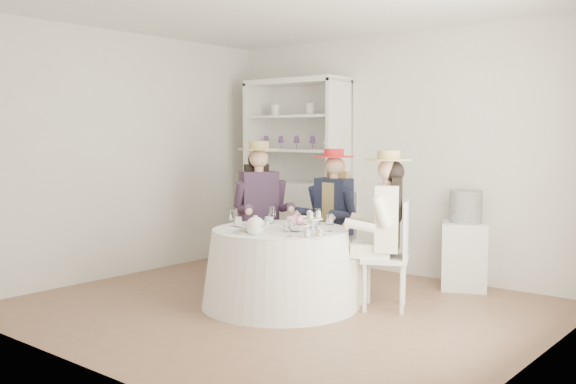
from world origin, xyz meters
The scene contains 23 objects.
ground centered at (0.00, 0.00, 0.00)m, with size 4.50×4.50×0.00m, color brown.
ceiling centered at (0.00, 0.00, 2.70)m, with size 4.50×4.50×0.00m, color white.
wall_back centered at (0.00, 2.00, 1.35)m, with size 4.50×4.50×0.00m, color silver.
wall_front centered at (0.00, -2.00, 1.35)m, with size 4.50×4.50×0.00m, color silver.
wall_left centered at (-2.25, 0.00, 1.35)m, with size 4.50×4.50×0.00m, color silver.
wall_right centered at (2.25, 0.00, 1.35)m, with size 4.50×4.50×0.00m, color silver.
tea_table centered at (-0.06, 0.05, 0.35)m, with size 1.44×1.44×0.71m.
hutch centered at (-1.23, 1.77, 0.80)m, with size 1.53×1.03×2.25m.
side_table centered at (0.97, 1.75, 0.34)m, with size 0.44×0.44×0.68m, color silver.
hatbox centered at (0.97, 1.75, 0.85)m, with size 0.33×0.33×0.33m, color black.
guest_left centered at (-0.82, 0.62, 0.85)m, with size 0.64×0.59×1.50m.
guest_mid centered at (-0.15, 1.00, 0.81)m, with size 0.51×0.54×1.43m.
guest_right centered at (0.74, 0.56, 0.81)m, with size 0.61×0.55×1.43m.
spare_chair centered at (-0.95, 0.93, 0.53)m, with size 0.42×0.42×0.99m.
teacup_a centered at (-0.31, 0.19, 0.75)m, with size 0.09×0.09×0.07m, color white.
teacup_b centered at (-0.05, 0.32, 0.75)m, with size 0.08×0.08×0.07m, color white.
teacup_c centered at (0.17, 0.26, 0.75)m, with size 0.09×0.09×0.07m, color white.
flower_bowl centered at (0.17, 0.04, 0.74)m, with size 0.24×0.24×0.06m, color white.
flower_arrangement centered at (0.14, 0.06, 0.80)m, with size 0.17×0.18×0.07m.
table_teapot centered at (0.01, -0.35, 0.79)m, with size 0.23×0.17×0.17m.
sandwich_plate centered at (-0.12, -0.29, 0.73)m, with size 0.28×0.28×0.06m.
cupcake_stand centered at (0.45, -0.11, 0.79)m, with size 0.23×0.23×0.21m.
stemware_set centered at (-0.06, 0.05, 0.79)m, with size 0.96×1.00×0.15m.
Camera 1 is at (3.69, -4.37, 1.56)m, focal length 40.00 mm.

